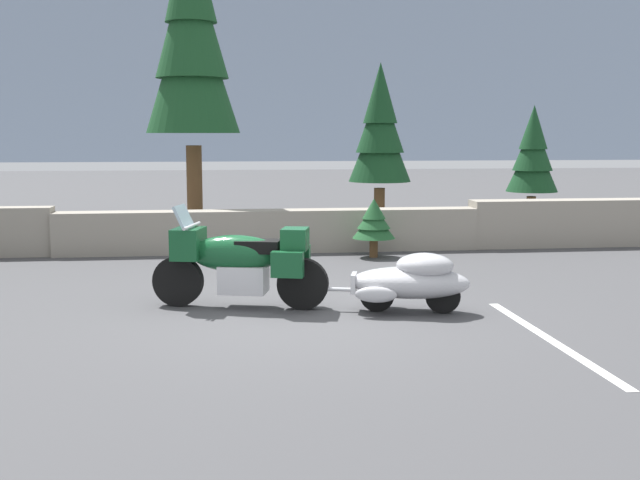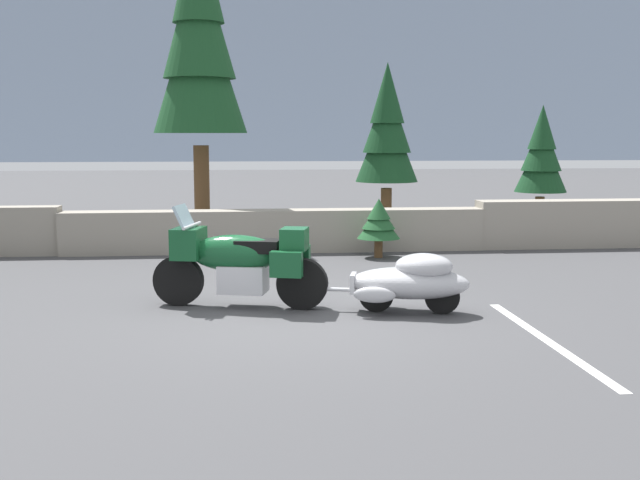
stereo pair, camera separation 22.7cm
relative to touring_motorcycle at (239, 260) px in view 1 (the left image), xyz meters
The scene contains 10 objects.
ground_plane 1.05m from the touring_motorcycle, 37.03° to the right, with size 80.00×80.00×0.00m, color #424244.
stone_guard_wall 5.05m from the touring_motorcycle, 73.01° to the left, with size 24.00×0.60×0.94m.
distant_ridgeline 95.12m from the touring_motorcycle, 89.59° to the left, with size 240.00×80.00×16.00m, color #8C9EB7.
touring_motorcycle is the anchor object (origin of this frame).
car_shaped_trailer 2.22m from the touring_motorcycle, 13.99° to the right, with size 2.22×1.05×0.76m.
pine_tree_tall 7.98m from the touring_motorcycle, 96.56° to the left, with size 1.99×1.99×6.92m.
pine_tree_secondary 9.81m from the touring_motorcycle, 46.04° to the left, with size 1.16×1.16×2.89m.
pine_tree_far_right 7.49m from the touring_motorcycle, 64.34° to the left, with size 1.33×1.33×3.75m.
pine_sapling_near 4.65m from the touring_motorcycle, 57.17° to the left, with size 0.78×0.78×1.08m.
parking_stripe_marker 3.95m from the touring_motorcycle, 31.00° to the right, with size 0.12×3.60×0.01m, color silver.
Camera 1 is at (-0.86, -9.51, 2.24)m, focal length 43.94 mm.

